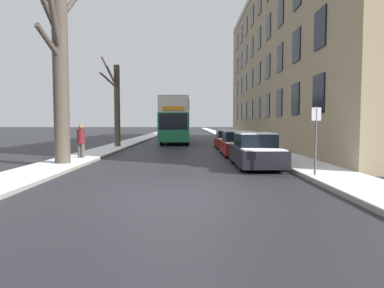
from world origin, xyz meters
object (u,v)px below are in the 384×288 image
Objects in this scene: street_sign_post at (316,138)px; parked_car_1 at (238,144)px; bare_tree_left_1 at (116,104)px; pedestrian_left_sidewalk at (81,141)px; oncoming_van at (174,129)px; bare_tree_left_0 at (60,73)px; parked_car_0 at (255,151)px; parked_car_2 at (227,140)px; double_decker_bus at (176,118)px.

parked_car_1 is at bearing 99.11° from street_sign_post.
bare_tree_left_1 is 3.69× the size of pedestrian_left_sidewalk.
bare_tree_left_1 is 1.26× the size of oncoming_van.
bare_tree_left_1 reaches higher than street_sign_post.
oncoming_van reaches higher than pedestrian_left_sidewalk.
parked_car_0 is (8.48, -0.11, -3.39)m from bare_tree_left_0.
parked_car_1 is 1.81× the size of street_sign_post.
parked_car_0 is at bearing -90.00° from parked_car_2.
pedestrian_left_sidewalk is (-8.40, -2.83, 0.34)m from parked_car_1.
oncoming_van is at bearing 100.77° from street_sign_post.
pedestrian_left_sidewalk is at bearing -104.77° from double_decker_bus.
bare_tree_left_0 is 1.81× the size of parked_car_2.
bare_tree_left_1 is 1.52× the size of parked_car_1.
double_decker_bus is 2.28× the size of parked_car_2.
street_sign_post reaches higher than parked_car_2.
bare_tree_left_0 is at bearing -148.20° from parked_car_1.
parked_car_0 is 30.72m from oncoming_van.
double_decker_bus is 12.07m from oncoming_van.
double_decker_bus is at bearing -86.33° from oncoming_van.
bare_tree_left_0 is 10.80m from street_sign_post.
double_decker_bus is 16.39m from pedestrian_left_sidewalk.
parked_car_0 reaches higher than parked_car_1.
parked_car_1 is 8.87m from pedestrian_left_sidewalk.
street_sign_post is (1.40, -14.51, 0.76)m from parked_car_2.
double_decker_bus is at bearing 108.11° from parked_car_1.
pedestrian_left_sidewalk is at bearing -96.97° from oncoming_van.
parked_car_0 is 5.37m from parked_car_1.
oncoming_van reaches higher than parked_car_1.
parked_car_1 is (-0.00, 5.37, -0.02)m from parked_car_0.
bare_tree_left_1 is at bearing -120.56° from double_decker_bus.
bare_tree_left_1 reaches higher than parked_car_0.
oncoming_van is at bearing -84.15° from pedestrian_left_sidewalk.
parked_car_1 is (8.48, 5.26, -3.41)m from bare_tree_left_0.
double_decker_bus is 1.90× the size of oncoming_van.
parked_car_2 is 12.05m from pedestrian_left_sidewalk.
double_decker_bus reaches higher than parked_car_1.
pedestrian_left_sidewalk is at bearing -89.77° from bare_tree_left_1.
pedestrian_left_sidewalk is (-8.40, -8.63, 0.36)m from parked_car_2.
street_sign_post reaches higher than parked_car_0.
parked_car_1 is 0.99× the size of parked_car_2.
double_decker_bus reaches higher than parked_car_0.
bare_tree_left_1 is 1.51× the size of parked_car_2.
double_decker_bus is 22.42m from street_sign_post.
pedestrian_left_sidewalk is at bearing -161.38° from parked_car_1.
parked_car_1 is at bearing -90.00° from parked_car_2.
parked_car_1 is (4.24, -12.96, -1.73)m from double_decker_bus.
pedestrian_left_sidewalk is (-8.40, 2.54, 0.32)m from parked_car_0.
bare_tree_left_1 is 8.31m from double_decker_bus.
parked_car_2 is 2.44× the size of pedestrian_left_sidewalk.
bare_tree_left_1 is 0.66× the size of double_decker_bus.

